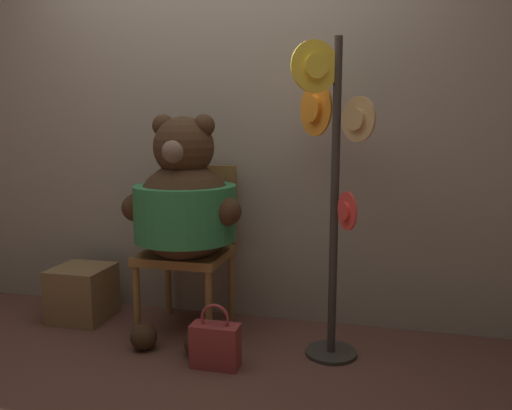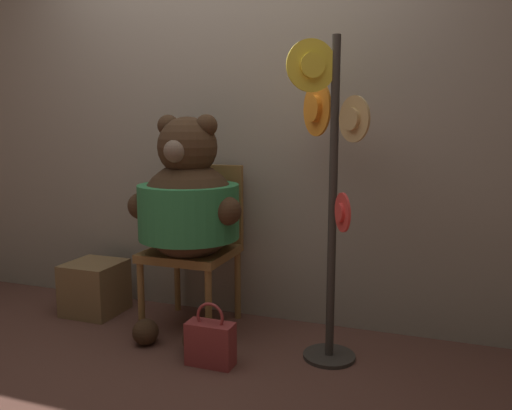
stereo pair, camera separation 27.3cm
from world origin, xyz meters
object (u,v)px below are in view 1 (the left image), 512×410
at_px(teddy_bear, 185,206).
at_px(hat_display_rack, 330,178).
at_px(chair, 191,240).
at_px(handbag_on_ground, 215,344).

height_order(teddy_bear, hat_display_rack, hat_display_rack).
height_order(chair, hat_display_rack, hat_display_rack).
bearing_deg(chair, teddy_bear, -79.00).
relative_size(chair, teddy_bear, 0.76).
distance_m(chair, hat_display_rack, 0.99).
bearing_deg(teddy_bear, chair, 101.00).
distance_m(teddy_bear, handbag_on_ground, 0.80).
bearing_deg(hat_display_rack, chair, 165.30).
xyz_separation_m(hat_display_rack, handbag_on_ground, (-0.54, -0.29, -0.85)).
bearing_deg(teddy_bear, hat_display_rack, -4.07).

